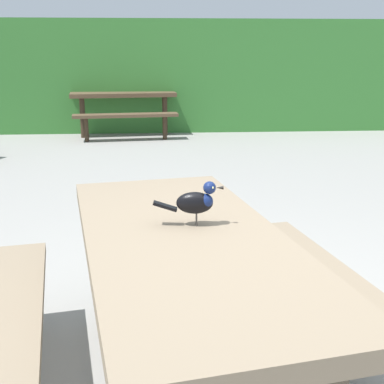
{
  "coord_description": "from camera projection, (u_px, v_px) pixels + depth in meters",
  "views": [
    {
      "loc": [
        -0.4,
        -1.91,
        1.43
      ],
      "look_at": [
        -0.25,
        0.23,
        0.84
      ],
      "focal_mm": 48.08,
      "sensor_mm": 36.0,
      "label": 1
    }
  ],
  "objects": [
    {
      "name": "bird_grackle",
      "position": [
        197.0,
        201.0,
        2.08
      ],
      "size": [
        0.29,
        0.08,
        0.18
      ],
      "color": "black",
      "rests_on": "picnic_table_foreground"
    },
    {
      "name": "picnic_table_mid_right",
      "position": [
        123.0,
        103.0,
        9.02
      ],
      "size": [
        1.88,
        1.86,
        0.74
      ],
      "color": "brown",
      "rests_on": "ground"
    },
    {
      "name": "hedge_wall",
      "position": [
        175.0,
        74.0,
        10.09
      ],
      "size": [
        28.0,
        2.18,
        1.97
      ],
      "primitive_type": "cube",
      "color": "#387A33",
      "rests_on": "ground"
    },
    {
      "name": "picnic_table_foreground",
      "position": [
        185.0,
        277.0,
        2.05
      ],
      "size": [
        1.96,
        1.98,
        0.74
      ],
      "color": "#84725B",
      "rests_on": "ground"
    }
  ]
}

